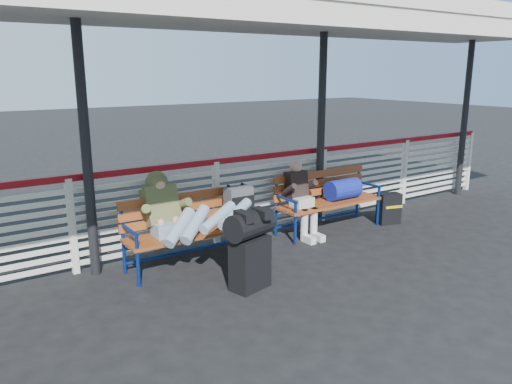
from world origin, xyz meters
TOP-DOWN VIEW (x-y plane):
  - ground at (0.00, 0.00)m, footprint 60.00×60.00m
  - fence at (0.00, 1.90)m, footprint 12.08×0.08m
  - canopy at (-0.00, 0.87)m, footprint 12.60×3.60m
  - luggage_stack at (-0.45, 0.33)m, footprint 0.62×0.44m
  - bench_left at (-0.42, 1.36)m, footprint 1.80×0.56m
  - bench_right at (1.87, 1.48)m, footprint 1.80×0.56m
  - traveler_man at (-0.79, 1.02)m, footprint 0.94×1.64m
  - companion_person at (1.20, 1.46)m, footprint 0.32×0.66m
  - suitcase_side at (2.80, 1.17)m, footprint 0.40×0.31m

SIDE VIEW (x-z plane):
  - ground at x=0.00m, z-range 0.00..0.00m
  - suitcase_side at x=2.80m, z-range 0.00..0.50m
  - luggage_stack at x=-0.45m, z-range 0.04..0.97m
  - bench_right at x=1.87m, z-range 0.13..1.05m
  - companion_person at x=1.20m, z-range 0.02..1.17m
  - bench_left at x=-0.42m, z-range 0.13..1.08m
  - fence at x=0.00m, z-range 0.04..1.28m
  - traveler_man at x=-0.79m, z-range 0.36..1.13m
  - canopy at x=0.00m, z-range 1.46..4.62m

